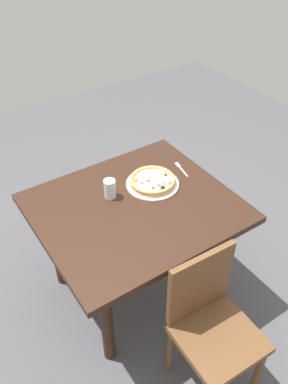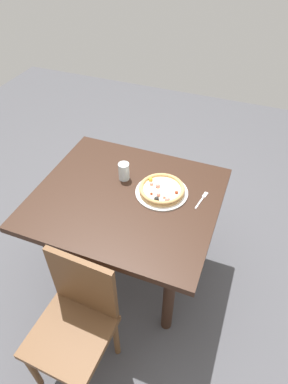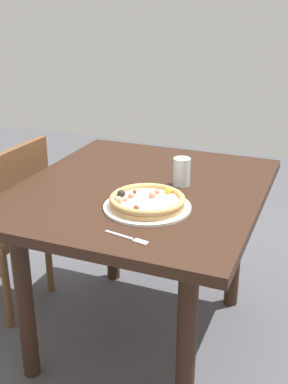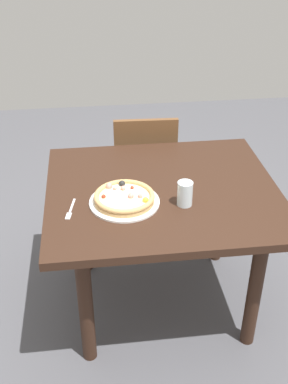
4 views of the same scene
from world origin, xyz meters
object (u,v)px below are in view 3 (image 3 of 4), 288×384
(chair_near, at_px, (7,221))
(plate, at_px, (147,207))
(fork, at_px, (130,238))
(dining_table, at_px, (141,210))
(pizza, at_px, (147,201))
(drinking_glass, at_px, (182,172))

(chair_near, height_order, plate, chair_near)
(plate, relative_size, fork, 1.99)
(dining_table, distance_m, pizza, 0.26)
(chair_near, bearing_deg, fork, -115.11)
(fork, xyz_separation_m, drinking_glass, (-0.52, 0.01, 0.06))
(pizza, relative_size, drinking_glass, 2.41)
(drinking_glass, bearing_deg, pizza, -9.68)
(chair_near, height_order, fork, chair_near)
(chair_near, bearing_deg, dining_table, -87.37)
(drinking_glass, bearing_deg, chair_near, -84.59)
(pizza, bearing_deg, drinking_glass, 170.32)
(pizza, height_order, fork, pizza)
(dining_table, bearing_deg, plate, 28.15)
(fork, bearing_deg, dining_table, 118.60)
(chair_near, relative_size, drinking_glass, 7.34)
(dining_table, height_order, chair_near, chair_near)
(plate, distance_m, fork, 0.25)
(plate, bearing_deg, chair_near, -103.37)
(dining_table, xyz_separation_m, chair_near, (0.00, -0.71, -0.17))
(drinking_glass, bearing_deg, fork, -0.94)
(pizza, bearing_deg, plate, 86.59)
(dining_table, bearing_deg, fork, 17.63)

